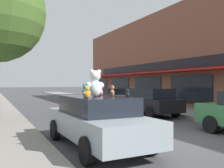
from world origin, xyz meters
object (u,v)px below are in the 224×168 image
plush_art_car (97,120)px  teddy_bear_black (128,93)px  parked_car_far_center (149,101)px  parked_car_far_right (111,97)px  teddy_bear_giant (95,84)px  teddy_bear_teal (86,91)px  teddy_bear_brown (112,91)px  teddy_bear_pink (101,90)px  teddy_bear_blue (86,90)px  teddy_bear_orange (87,92)px  teddy_bear_red (99,90)px

plush_art_car → teddy_bear_black: teddy_bear_black is taller
parked_car_far_center → parked_car_far_right: bearing=90.0°
teddy_bear_giant → teddy_bear_teal: size_ratio=2.05×
teddy_bear_black → parked_car_far_right: size_ratio=0.05×
parked_car_far_center → teddy_bear_brown: bearing=-132.4°
teddy_bear_giant → teddy_bear_pink: size_ratio=2.44×
teddy_bear_brown → teddy_bear_blue: size_ratio=0.93×
teddy_bear_blue → parked_car_far_center: (5.39, 4.44, -0.78)m
plush_art_car → teddy_bear_giant: bearing=-137.2°
teddy_bear_brown → teddy_bear_orange: teddy_bear_brown is taller
teddy_bear_brown → teddy_bear_blue: 1.08m
plush_art_car → teddy_bear_teal: size_ratio=12.15×
teddy_bear_red → teddy_bear_teal: (-0.85, -1.09, 0.02)m
teddy_bear_teal → parked_car_far_center: teddy_bear_teal is taller
plush_art_car → teddy_bear_blue: 1.17m
teddy_bear_giant → teddy_bear_teal: (-0.35, -0.18, -0.19)m
teddy_bear_teal → teddy_bear_pink: size_ratio=1.19×
teddy_bear_black → parked_car_far_right: teddy_bear_black is taller
teddy_bear_teal → parked_car_far_right: bearing=-54.7°
teddy_bear_red → parked_car_far_center: teddy_bear_red is taller
plush_art_car → parked_car_far_center: bearing=43.4°
teddy_bear_orange → teddy_bear_blue: bearing=-118.6°
teddy_bear_teal → teddy_bear_blue: 1.15m
teddy_bear_teal → teddy_bear_black: size_ratio=1.69×
teddy_bear_giant → teddy_bear_brown: bearing=165.1°
teddy_bear_blue → parked_car_far_center: size_ratio=0.08×
plush_art_car → teddy_bear_red: (0.42, 0.84, 0.83)m
teddy_bear_red → teddy_bear_orange: (-0.97, -1.55, -0.01)m
teddy_bear_giant → teddy_bear_blue: teddy_bear_giant is taller
parked_car_far_center → plush_art_car: bearing=-135.5°
parked_car_far_right → plush_art_car: bearing=-117.6°
teddy_bear_giant → teddy_bear_teal: bearing=24.1°
teddy_bear_brown → parked_car_far_right: teddy_bear_brown is taller
teddy_bear_red → teddy_bear_teal: 1.39m
teddy_bear_brown → teddy_bear_blue: (-0.43, 1.00, 0.01)m
teddy_bear_blue → teddy_bear_black: size_ratio=1.59×
teddy_bear_red → teddy_bear_blue: teddy_bear_blue is taller
teddy_bear_giant → teddy_bear_teal: 0.44m
plush_art_car → teddy_bear_black: 1.20m
teddy_bear_giant → teddy_bear_pink: (0.48, 0.72, -0.22)m
plush_art_car → teddy_bear_pink: 1.11m
plush_art_car → parked_car_far_right: (5.36, 10.24, 0.03)m
teddy_bear_teal → teddy_bear_pink: teddy_bear_teal is taller
teddy_bear_blue → teddy_bear_pink: size_ratio=1.11×
teddy_bear_brown → teddy_bear_teal: 0.84m
teddy_bear_pink → parked_car_far_center: teddy_bear_pink is taller
plush_art_car → teddy_bear_orange: 1.22m
teddy_bear_teal → teddy_bear_orange: 0.47m
teddy_bear_teal → parked_car_far_center: 8.03m
teddy_bear_pink → teddy_bear_black: bearing=45.0°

